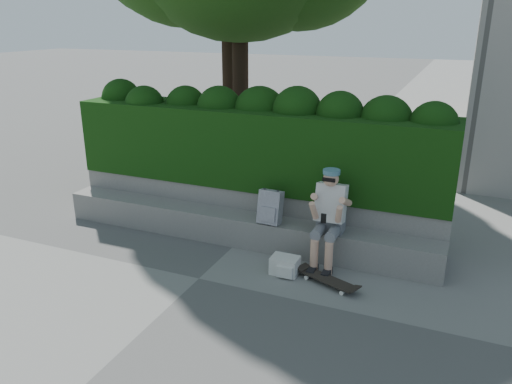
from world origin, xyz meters
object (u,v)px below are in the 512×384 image
at_px(skateboard, 328,280).
at_px(person, 329,214).
at_px(backpack_ground, 285,265).
at_px(backpack_plaid, 270,207).

bearing_deg(skateboard, person, 127.50).
relative_size(person, backpack_ground, 3.73).
bearing_deg(backpack_ground, person, 47.01).
xyz_separation_m(backpack_plaid, backpack_ground, (0.44, -0.56, -0.57)).
distance_m(person, backpack_ground, 0.91).
xyz_separation_m(person, backpack_plaid, (-0.89, 0.08, -0.06)).
height_order(person, backpack_ground, person).
xyz_separation_m(person, backpack_ground, (-0.45, -0.48, -0.63)).
bearing_deg(backpack_plaid, backpack_ground, -48.92).
bearing_deg(person, skateboard, -73.64).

